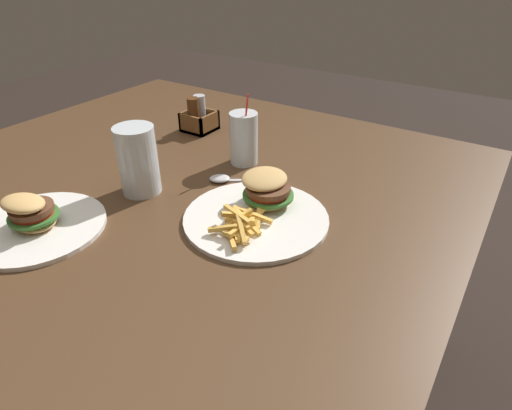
{
  "coord_description": "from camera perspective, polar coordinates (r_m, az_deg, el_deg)",
  "views": [
    {
      "loc": [
        -0.61,
        -0.7,
        1.26
      ],
      "look_at": [
        0.04,
        -0.28,
        0.79
      ],
      "focal_mm": 30.0,
      "sensor_mm": 36.0,
      "label": 1
    }
  ],
  "objects": [
    {
      "name": "dining_table",
      "position": [
        1.12,
        -13.08,
        -3.34
      ],
      "size": [
        1.48,
        1.4,
        0.75
      ],
      "color": "#4C331E",
      "rests_on": "ground_plane"
    },
    {
      "name": "meal_plate_near",
      "position": [
        0.93,
        0.47,
        -0.26
      ],
      "size": [
        0.31,
        0.31,
        0.09
      ],
      "color": "white",
      "rests_on": "dining_table"
    },
    {
      "name": "spoon",
      "position": [
        1.08,
        -4.42,
        3.52
      ],
      "size": [
        0.11,
        0.15,
        0.01
      ],
      "rotation": [
        0.0,
        0.0,
        2.16
      ],
      "color": "silver",
      "rests_on": "dining_table"
    },
    {
      "name": "juice_glass",
      "position": [
        1.15,
        -1.64,
        8.56
      ],
      "size": [
        0.07,
        0.07,
        0.2
      ],
      "color": "silver",
      "rests_on": "dining_table"
    },
    {
      "name": "beer_glass",
      "position": [
        1.03,
        -15.46,
        5.62
      ],
      "size": [
        0.09,
        0.09,
        0.16
      ],
      "color": "silver",
      "rests_on": "dining_table"
    },
    {
      "name": "meal_plate_far",
      "position": [
        0.99,
        -27.46,
        -1.88
      ],
      "size": [
        0.28,
        0.28,
        0.09
      ],
      "color": "white",
      "rests_on": "dining_table"
    },
    {
      "name": "ground_plane",
      "position": [
        1.56,
        -10.08,
        -22.84
      ],
      "size": [
        8.0,
        8.0,
        0.0
      ],
      "primitive_type": "plane",
      "color": "#2D231E"
    },
    {
      "name": "condiment_caddy",
      "position": [
        1.39,
        -7.72,
        11.45
      ],
      "size": [
        0.09,
        0.09,
        0.11
      ],
      "color": "brown",
      "rests_on": "dining_table"
    }
  ]
}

